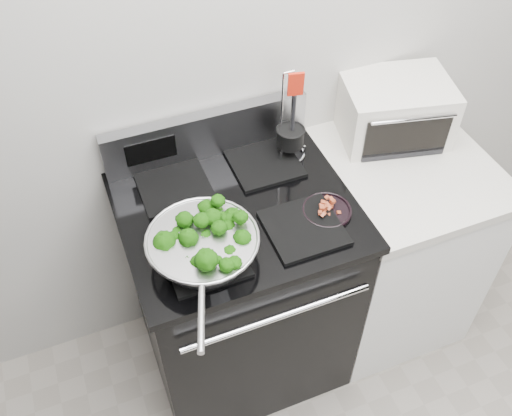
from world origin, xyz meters
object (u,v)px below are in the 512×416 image
skillet (203,245)px  bacon_plate (327,209)px  utensil_holder (290,141)px  toaster_oven (394,109)px  gas_range (239,287)px

skillet → bacon_plate: bearing=22.3°
utensil_holder → toaster_oven: (0.44, 0.00, 0.02)m
bacon_plate → utensil_holder: bearing=89.6°
utensil_holder → toaster_oven: size_ratio=0.80×
skillet → utensil_holder: size_ratio=1.50×
gas_range → utensil_holder: (0.28, 0.18, 0.53)m
bacon_plate → skillet: bearing=-176.3°
skillet → toaster_oven: bearing=40.0°
gas_range → skillet: size_ratio=2.07×
gas_range → toaster_oven: (0.71, 0.18, 0.55)m
skillet → toaster_oven: toaster_oven is taller
gas_range → utensil_holder: size_ratio=3.11×
gas_range → toaster_oven: 0.92m
utensil_holder → gas_range: bearing=-135.1°
bacon_plate → toaster_oven: bearing=35.9°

